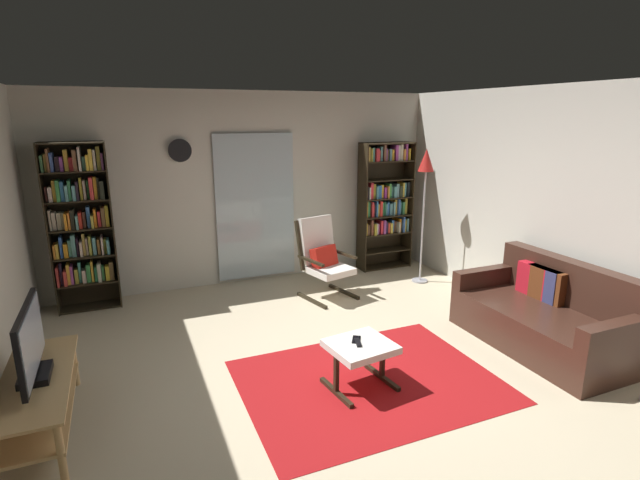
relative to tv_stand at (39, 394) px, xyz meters
name	(u,v)px	position (x,y,z in m)	size (l,w,h in m)	color
ground_plane	(337,376)	(2.33, -0.17, -0.30)	(7.02, 7.02, 0.00)	beige
wall_back	(249,189)	(2.33, 2.73, 1.00)	(5.60, 0.06, 2.60)	beige
wall_right	(572,212)	(5.03, -0.17, 1.00)	(0.06, 6.00, 2.60)	beige
glass_door_panel	(256,207)	(2.40, 2.67, 0.75)	(1.10, 0.01, 2.00)	silver
area_rug	(369,381)	(2.55, -0.36, -0.29)	(2.21, 1.68, 0.01)	maroon
tv_stand	(39,394)	(0.00, 0.00, 0.00)	(0.47, 1.34, 0.45)	tan
television	(31,345)	(0.00, -0.02, 0.40)	(0.20, 0.86, 0.54)	black
bookshelf_near_tv	(80,220)	(0.23, 2.48, 0.79)	(0.70, 0.30, 1.99)	black
bookshelf_near_sofa	(384,200)	(4.34, 2.50, 0.74)	(0.80, 0.30, 1.90)	black
leather_sofa	(546,316)	(4.55, -0.42, 0.01)	(0.90, 1.72, 0.86)	#3A2119
lounge_armchair	(323,256)	(3.01, 1.74, 0.24)	(0.70, 0.76, 1.02)	black
ottoman	(360,351)	(2.44, -0.40, 0.04)	(0.58, 0.54, 0.41)	white
tv_remote	(358,343)	(2.42, -0.39, 0.12)	(0.04, 0.14, 0.02)	black
cell_phone	(356,340)	(2.43, -0.33, 0.12)	(0.07, 0.14, 0.01)	black
floor_lamp_by_shelf	(426,172)	(4.49, 1.70, 1.25)	(0.22, 0.22, 1.85)	#A5A5AD
wall_clock	(180,150)	(1.44, 2.66, 1.55)	(0.29, 0.03, 0.29)	silver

